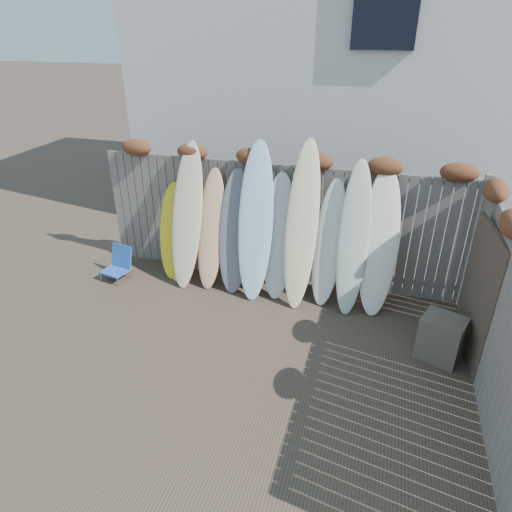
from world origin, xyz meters
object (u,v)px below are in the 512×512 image
(wooden_crate, at_px, (441,338))
(surfboard_0, at_px, (173,231))
(lattice_panel, at_px, (479,297))
(beach_chair, at_px, (118,263))

(wooden_crate, relative_size, surfboard_0, 0.36)
(surfboard_0, bearing_deg, lattice_panel, -17.02)
(lattice_panel, bearing_deg, wooden_crate, -161.48)
(beach_chair, distance_m, surfboard_0, 1.11)
(beach_chair, bearing_deg, surfboard_0, 24.53)
(lattice_panel, distance_m, surfboard_0, 4.75)
(beach_chair, height_order, wooden_crate, wooden_crate)
(wooden_crate, bearing_deg, surfboard_0, 165.52)
(beach_chair, bearing_deg, wooden_crate, -7.77)
(beach_chair, distance_m, wooden_crate, 5.23)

